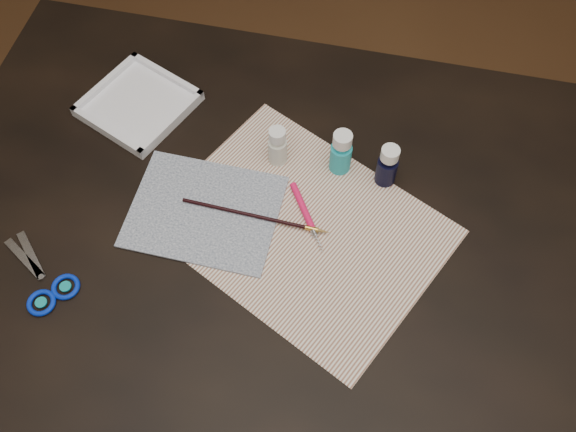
% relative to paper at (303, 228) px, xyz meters
% --- Properties ---
extents(ground, '(3.50, 3.50, 0.02)m').
position_rel_paper_xyz_m(ground, '(-0.02, -0.01, -0.76)').
color(ground, '#422614').
rests_on(ground, ground).
extents(table, '(1.30, 0.90, 0.75)m').
position_rel_paper_xyz_m(table, '(-0.02, -0.01, -0.38)').
color(table, black).
rests_on(table, ground).
extents(paper, '(0.56, 0.51, 0.00)m').
position_rel_paper_xyz_m(paper, '(0.00, 0.00, 0.00)').
color(paper, white).
rests_on(paper, table).
extents(canvas, '(0.26, 0.21, 0.00)m').
position_rel_paper_xyz_m(canvas, '(-0.17, -0.00, 0.00)').
color(canvas, '#13203D').
rests_on(canvas, paper).
extents(paint_bottle_white, '(0.04, 0.04, 0.08)m').
position_rel_paper_xyz_m(paint_bottle_white, '(-0.07, 0.13, 0.04)').
color(paint_bottle_white, silver).
rests_on(paint_bottle_white, table).
extents(paint_bottle_cyan, '(0.04, 0.04, 0.09)m').
position_rel_paper_xyz_m(paint_bottle_cyan, '(0.04, 0.14, 0.05)').
color(paint_bottle_cyan, '#1FA6B4').
rests_on(paint_bottle_cyan, table).
extents(paint_bottle_navy, '(0.04, 0.04, 0.09)m').
position_rel_paper_xyz_m(paint_bottle_navy, '(0.12, 0.13, 0.04)').
color(paint_bottle_navy, black).
rests_on(paint_bottle_navy, table).
extents(paintbrush, '(0.26, 0.02, 0.01)m').
position_rel_paper_xyz_m(paintbrush, '(-0.08, 0.00, 0.01)').
color(paintbrush, black).
rests_on(paintbrush, canvas).
extents(craft_knife, '(0.09, 0.13, 0.01)m').
position_rel_paper_xyz_m(craft_knife, '(0.00, 0.02, 0.01)').
color(craft_knife, '#EC1252').
rests_on(craft_knife, paper).
extents(scissors, '(0.20, 0.17, 0.01)m').
position_rel_paper_xyz_m(scissors, '(-0.42, -0.18, 0.00)').
color(scissors, silver).
rests_on(scissors, table).
extents(palette_tray, '(0.24, 0.24, 0.02)m').
position_rel_paper_xyz_m(palette_tray, '(-0.36, 0.20, 0.01)').
color(palette_tray, white).
rests_on(palette_tray, table).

